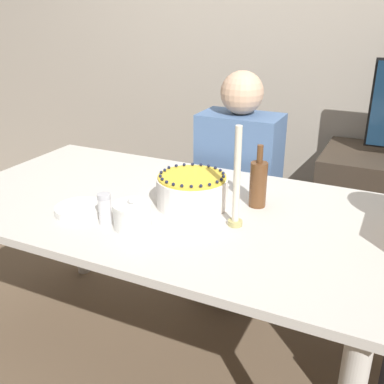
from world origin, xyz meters
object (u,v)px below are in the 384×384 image
Objects in this scene: person_man_blue_shirt at (237,201)px; bottle at (258,183)px; candle at (237,185)px; cake at (192,191)px; sugar_shaker at (105,209)px; sugar_bowl at (132,216)px.

bottle is at bearing 116.50° from person_man_blue_shirt.
candle is at bearing -95.18° from bottle.
cake reaches higher than sugar_shaker.
bottle is (0.33, 0.36, 0.05)m from sugar_bowl.
candle is 1.47× the size of bottle.
bottle reaches higher than sugar_shaker.
cake is at bearing 157.89° from candle.
candle reaches higher than cake.
cake is at bearing 67.97° from sugar_bowl.
person_man_blue_shirt reaches higher than candle.
cake is 0.34m from sugar_shaker.
cake is 0.23× the size of person_man_blue_shirt.
sugar_bowl is at bearing -112.03° from cake.
candle reaches higher than sugar_shaker.
person_man_blue_shirt is (0.16, 0.91, -0.30)m from sugar_shaker.
cake is 0.27m from sugar_bowl.
candle reaches higher than sugar_bowl.
person_man_blue_shirt is (-0.04, 0.64, -0.30)m from cake.
candle is 0.20m from bottle.
person_man_blue_shirt is (0.06, 0.90, -0.29)m from sugar_bowl.
bottle is 0.69m from person_man_blue_shirt.
person_man_blue_shirt is (-0.25, 0.73, -0.39)m from candle.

